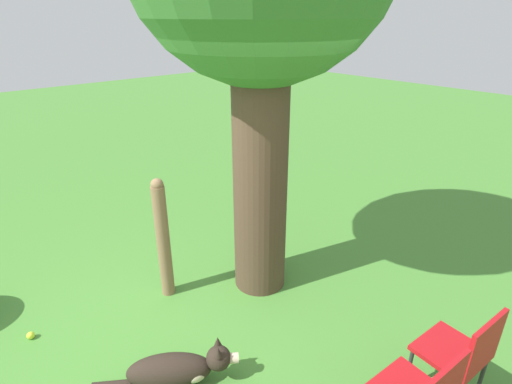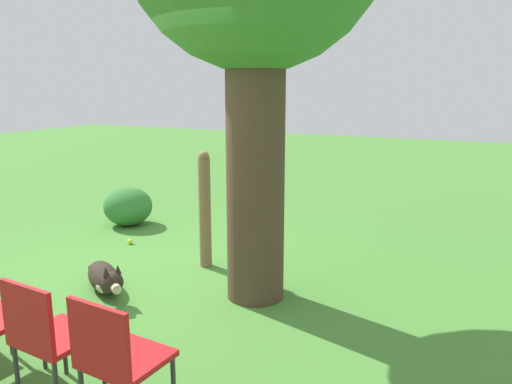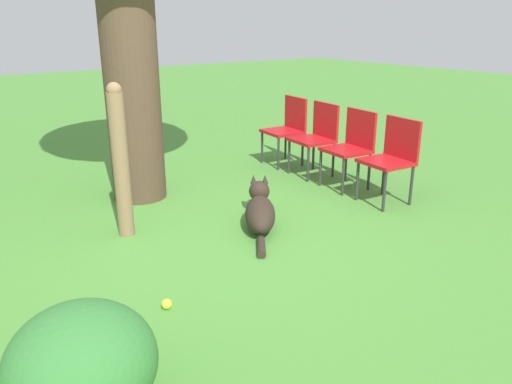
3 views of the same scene
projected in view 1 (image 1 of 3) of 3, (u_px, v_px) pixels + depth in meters
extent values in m
plane|color=#478433|center=(188.00, 335.00, 3.62)|extent=(30.00, 30.00, 0.00)
cylinder|color=#4C3828|center=(260.00, 171.00, 3.83)|extent=(0.53, 0.53, 2.58)
ellipsoid|color=#2D231C|center=(169.00, 370.00, 3.10)|extent=(0.59, 0.69, 0.26)
ellipsoid|color=#C6B293|center=(193.00, 369.00, 3.12)|extent=(0.32, 0.32, 0.16)
sphere|color=#2D231C|center=(219.00, 358.00, 3.11)|extent=(0.27, 0.27, 0.20)
cylinder|color=#C6B293|center=(233.00, 358.00, 3.12)|extent=(0.12, 0.12, 0.08)
cone|color=#2D231C|center=(218.00, 341.00, 3.11)|extent=(0.06, 0.06, 0.09)
cone|color=#2D231C|center=(218.00, 352.00, 3.01)|extent=(0.06, 0.06, 0.09)
cylinder|color=#846647|center=(163.00, 243.00, 3.93)|extent=(0.13, 0.13, 1.21)
sphere|color=#846647|center=(157.00, 185.00, 3.68)|extent=(0.12, 0.12, 0.12)
cube|color=#B21419|center=(451.00, 351.00, 2.91)|extent=(0.46, 0.48, 0.04)
cube|color=#B21419|center=(485.00, 345.00, 2.67)|extent=(0.07, 0.44, 0.40)
cylinder|color=#2D2D2D|center=(409.00, 369.00, 3.02)|extent=(0.03, 0.03, 0.40)
cylinder|color=#2D2D2D|center=(437.00, 347.00, 3.23)|extent=(0.03, 0.03, 0.40)
cylinder|color=#2D2D2D|center=(482.00, 376.00, 2.97)|extent=(0.03, 0.03, 0.40)
sphere|color=#CCE033|center=(31.00, 335.00, 3.57)|extent=(0.07, 0.07, 0.07)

